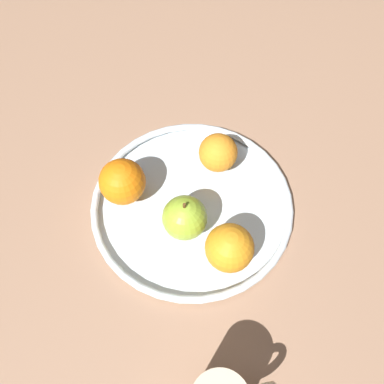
{
  "coord_description": "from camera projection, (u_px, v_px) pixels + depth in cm",
  "views": [
    {
      "loc": [
        -8.89,
        -30.69,
        59.65
      ],
      "look_at": [
        0.0,
        0.0,
        4.8
      ],
      "focal_mm": 38.08,
      "sensor_mm": 36.0,
      "label": 1
    }
  ],
  "objects": [
    {
      "name": "orange_front_left",
      "position": [
        230.0,
        248.0,
        0.58
      ],
      "size": [
        7.17,
        7.17,
        7.17
      ],
      "primitive_type": "sphere",
      "color": "orange",
      "rests_on": "fruit_bowl"
    },
    {
      "name": "fruit_bowl",
      "position": [
        192.0,
        204.0,
        0.67
      ],
      "size": [
        33.07,
        33.07,
        1.8
      ],
      "color": "silver",
      "rests_on": "ground_plane"
    },
    {
      "name": "orange_center",
      "position": [
        122.0,
        182.0,
        0.64
      ],
      "size": [
        7.38,
        7.38,
        7.38
      ],
      "primitive_type": "sphere",
      "color": "orange",
      "rests_on": "fruit_bowl"
    },
    {
      "name": "apple",
      "position": [
        185.0,
        218.0,
        0.61
      ],
      "size": [
        6.85,
        6.85,
        7.65
      ],
      "color": "#94B631",
      "rests_on": "fruit_bowl"
    },
    {
      "name": "orange_front_right",
      "position": [
        218.0,
        153.0,
        0.67
      ],
      "size": [
        6.47,
        6.47,
        6.47
      ],
      "primitive_type": "sphere",
      "color": "orange",
      "rests_on": "fruit_bowl"
    },
    {
      "name": "ground_plane",
      "position": [
        192.0,
        212.0,
        0.69
      ],
      "size": [
        167.9,
        167.9,
        4.0
      ],
      "primitive_type": "cube",
      "color": "#9C765B"
    }
  ]
}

